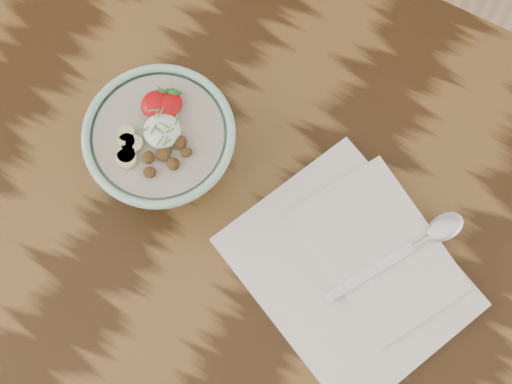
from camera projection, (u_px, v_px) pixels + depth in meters
table at (275, 312)px, 90.58cm from camera, size 160.00×90.00×75.00cm
breakfast_bowl at (163, 145)px, 81.00cm from camera, size 16.91×16.91×11.23cm
napkin at (355, 267)px, 82.15cm from camera, size 31.90×29.37×1.58cm
spoon at (427, 238)px, 81.77cm from camera, size 11.40×17.12×0.98cm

